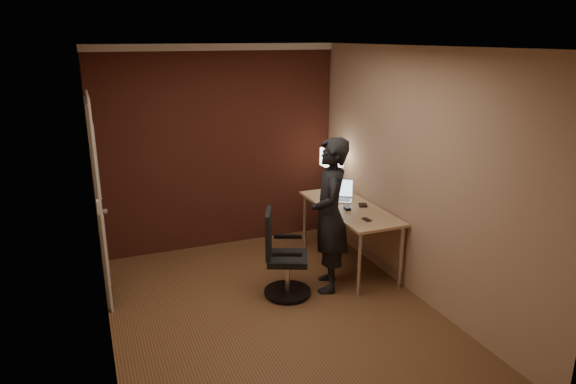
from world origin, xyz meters
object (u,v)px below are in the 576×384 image
object	(u,v)px
phone	(367,220)
office_chair	(282,260)
wallet	(363,205)
person	(330,215)
desk_lamp	(332,158)
desk	(355,216)
laptop	(339,194)
mouse	(347,208)

from	to	relation	value
phone	office_chair	world-z (taller)	office_chair
wallet	person	bearing A→B (deg)	-149.34
phone	wallet	xyz separation A→B (m)	(0.19, 0.42, 0.01)
desk_lamp	desk	bearing A→B (deg)	-91.53
desk	laptop	size ratio (longest dim) A/B	3.59
laptop	mouse	distance (m)	0.40
office_chair	person	world-z (taller)	person
wallet	mouse	bearing A→B (deg)	-168.81
phone	office_chair	distance (m)	0.99
phone	office_chair	bearing A→B (deg)	172.06
mouse	wallet	size ratio (longest dim) A/B	0.91
desk	person	distance (m)	0.69
wallet	office_chair	distance (m)	1.22
laptop	phone	distance (m)	0.76
desk	phone	distance (m)	0.50
desk	person	xyz separation A→B (m)	(-0.52, -0.40, 0.21)
phone	person	world-z (taller)	person
phone	person	size ratio (longest dim) A/B	0.07
desk	desk_lamp	size ratio (longest dim) A/B	2.80
desk	office_chair	distance (m)	1.13
laptop	wallet	distance (m)	0.37
desk_lamp	laptop	distance (m)	0.51
wallet	person	distance (m)	0.70
person	phone	bearing A→B (deg)	104.06
desk	laptop	distance (m)	0.36
desk	person	bearing A→B (deg)	-142.76
phone	wallet	world-z (taller)	wallet
laptop	desk_lamp	bearing A→B (deg)	77.61
phone	laptop	bearing A→B (deg)	82.87
desk_lamp	office_chair	distance (m)	1.66
person	wallet	bearing A→B (deg)	143.68
office_chair	laptop	bearing A→B (deg)	34.29
desk_lamp	wallet	distance (m)	0.81
mouse	office_chair	world-z (taller)	office_chair
laptop	mouse	world-z (taller)	laptop
phone	wallet	bearing A→B (deg)	62.40
wallet	office_chair	bearing A→B (deg)	-163.51
mouse	phone	world-z (taller)	mouse
mouse	person	size ratio (longest dim) A/B	0.06
mouse	wallet	world-z (taller)	mouse
person	desk_lamp	bearing A→B (deg)	175.79
desk	person	size ratio (longest dim) A/B	0.92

